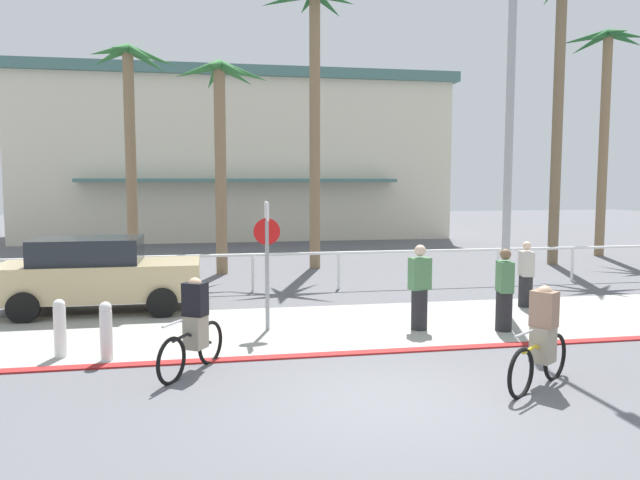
# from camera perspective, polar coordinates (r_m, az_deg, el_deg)

# --- Properties ---
(ground_plane) EXTENTS (80.00, 80.00, 0.00)m
(ground_plane) POSITION_cam_1_polar(r_m,az_deg,el_deg) (18.20, -2.90, -3.87)
(ground_plane) COLOR #5B5B60
(sidewalk_strip) EXTENTS (44.00, 4.00, 0.02)m
(sidewalk_strip) POSITION_cam_1_polar(r_m,az_deg,el_deg) (12.59, 0.62, -8.06)
(sidewalk_strip) COLOR #9E9E93
(sidewalk_strip) RESTS_ON ground
(curb_paint) EXTENTS (44.00, 0.24, 0.03)m
(curb_paint) POSITION_cam_1_polar(r_m,az_deg,el_deg) (10.69, 2.72, -10.49)
(curb_paint) COLOR maroon
(curb_paint) RESTS_ON ground
(building_backdrop) EXTENTS (21.98, 10.47, 8.45)m
(building_backdrop) POSITION_cam_1_polar(r_m,az_deg,el_deg) (34.40, -7.80, 7.58)
(building_backdrop) COLOR beige
(building_backdrop) RESTS_ON ground
(rail_fence) EXTENTS (21.32, 0.08, 1.04)m
(rail_fence) POSITION_cam_1_polar(r_m,az_deg,el_deg) (16.61, -2.23, -1.84)
(rail_fence) COLOR white
(rail_fence) RESTS_ON ground
(stop_sign_bike_lane) EXTENTS (0.52, 0.56, 2.56)m
(stop_sign_bike_lane) POSITION_cam_1_polar(r_m,az_deg,el_deg) (12.02, -4.96, -0.65)
(stop_sign_bike_lane) COLOR gray
(stop_sign_bike_lane) RESTS_ON ground
(bollard_1) EXTENTS (0.20, 0.20, 1.00)m
(bollard_1) POSITION_cam_1_polar(r_m,az_deg,el_deg) (11.22, -23.05, -7.52)
(bollard_1) COLOR white
(bollard_1) RESTS_ON ground
(bollard_3) EXTENTS (0.20, 0.20, 1.00)m
(bollard_3) POSITION_cam_1_polar(r_m,az_deg,el_deg) (10.73, -19.29, -7.98)
(bollard_3) COLOR white
(bollard_3) RESTS_ON ground
(streetlight_curb) EXTENTS (0.24, 2.54, 7.50)m
(streetlight_curb) POSITION_cam_1_polar(r_m,az_deg,el_deg) (14.06, 17.68, 10.61)
(streetlight_curb) COLOR #9EA0A5
(streetlight_curb) RESTS_ON ground
(palm_tree_0) EXTENTS (2.90, 3.00, 7.51)m
(palm_tree_0) POSITION_cam_1_polar(r_m,az_deg,el_deg) (21.92, -17.21, 11.95)
(palm_tree_0) COLOR #846B4C
(palm_tree_0) RESTS_ON ground
(palm_tree_1) EXTENTS (2.99, 3.10, 6.73)m
(palm_tree_1) POSITION_cam_1_polar(r_m,az_deg,el_deg) (19.87, -9.28, 11.42)
(palm_tree_1) COLOR #846B4C
(palm_tree_1) RESTS_ON ground
(palm_tree_2) EXTENTS (3.16, 3.11, 9.28)m
(palm_tree_2) POSITION_cam_1_polar(r_m,az_deg,el_deg) (21.09, -0.52, 15.83)
(palm_tree_2) COLOR #846B4C
(palm_tree_2) RESTS_ON ground
(palm_tree_3) EXTENTS (3.34, 3.43, 10.11)m
(palm_tree_3) POSITION_cam_1_polar(r_m,az_deg,el_deg) (23.74, 21.35, 16.21)
(palm_tree_3) COLOR #756047
(palm_tree_3) RESTS_ON ground
(palm_tree_4) EXTENTS (3.18, 3.54, 8.81)m
(palm_tree_4) POSITION_cam_1_polar(r_m,az_deg,el_deg) (26.87, 24.99, 12.35)
(palm_tree_4) COLOR #846B4C
(palm_tree_4) RESTS_ON ground
(car_tan_1) EXTENTS (4.40, 2.02, 1.69)m
(car_tan_1) POSITION_cam_1_polar(r_m,az_deg,el_deg) (14.74, -19.98, -2.99)
(car_tan_1) COLOR tan
(car_tan_1) RESTS_ON ground
(cyclist_yellow_0) EXTENTS (1.52, 1.10, 1.50)m
(cyclist_yellow_0) POSITION_cam_1_polar(r_m,az_deg,el_deg) (9.47, 19.94, -8.67)
(cyclist_yellow_0) COLOR black
(cyclist_yellow_0) RESTS_ON ground
(cyclist_black_1) EXTENTS (0.99, 1.59, 1.50)m
(cyclist_black_1) POSITION_cam_1_polar(r_m,az_deg,el_deg) (9.82, -11.65, -7.96)
(cyclist_black_1) COLOR black
(cyclist_black_1) RESTS_ON ground
(pedestrian_0) EXTENTS (0.44, 0.37, 1.71)m
(pedestrian_0) POSITION_cam_1_polar(r_m,az_deg,el_deg) (12.31, 9.25, -4.70)
(pedestrian_0) COLOR #232326
(pedestrian_0) RESTS_ON ground
(pedestrian_1) EXTENTS (0.37, 0.44, 1.56)m
(pedestrian_1) POSITION_cam_1_polar(r_m,az_deg,el_deg) (15.16, 18.62, -3.31)
(pedestrian_1) COLOR #232326
(pedestrian_1) RESTS_ON ground
(pedestrian_2) EXTENTS (0.37, 0.44, 1.65)m
(pedestrian_2) POSITION_cam_1_polar(r_m,az_deg,el_deg) (12.60, 16.79, -4.80)
(pedestrian_2) COLOR #232326
(pedestrian_2) RESTS_ON ground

